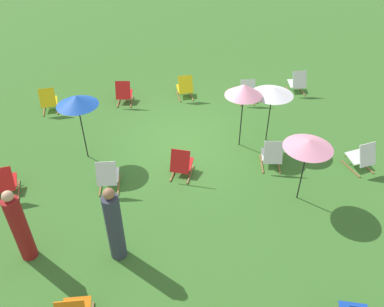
% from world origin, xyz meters
% --- Properties ---
extents(ground_plane, '(40.00, 40.00, 0.00)m').
position_xyz_m(ground_plane, '(0.00, 0.00, 0.00)').
color(ground_plane, '#386B28').
extents(deckchair_0, '(0.49, 0.76, 0.83)m').
position_xyz_m(deckchair_0, '(2.10, 1.75, 0.37)').
color(deckchair_0, olive).
rests_on(deckchair_0, ground).
extents(deckchair_1, '(0.57, 0.81, 0.83)m').
position_xyz_m(deckchair_1, '(-2.08, 1.27, 0.37)').
color(deckchair_1, olive).
rests_on(deckchair_1, ground).
extents(deckchair_2, '(0.57, 0.81, 0.83)m').
position_xyz_m(deckchair_2, '(-0.11, -2.75, 0.37)').
color(deckchair_2, olive).
rests_on(deckchair_2, ground).
extents(deckchair_3, '(0.59, 0.83, 0.83)m').
position_xyz_m(deckchair_3, '(4.33, -2.22, 0.37)').
color(deckchair_3, olive).
rests_on(deckchair_3, ground).
extents(deckchair_5, '(0.54, 0.80, 0.83)m').
position_xyz_m(deckchair_5, '(1.94, -2.52, 0.37)').
color(deckchair_5, olive).
rests_on(deckchair_5, ground).
extents(deckchair_6, '(0.66, 0.86, 0.83)m').
position_xyz_m(deckchair_6, '(-4.38, 1.58, 0.37)').
color(deckchair_6, olive).
rests_on(deckchair_6, ground).
extents(deckchair_8, '(0.50, 0.78, 0.83)m').
position_xyz_m(deckchair_8, '(-4.04, -2.77, 0.37)').
color(deckchair_8, olive).
rests_on(deckchair_8, ground).
extents(deckchair_11, '(0.68, 0.87, 0.83)m').
position_xyz_m(deckchair_11, '(0.29, 1.43, 0.37)').
color(deckchair_11, olive).
rests_on(deckchair_11, ground).
extents(deckchair_12, '(0.64, 0.85, 0.83)m').
position_xyz_m(deckchair_12, '(4.53, 1.77, 0.37)').
color(deckchair_12, olive).
rests_on(deckchair_12, ground).
extents(deckchair_14, '(0.49, 0.77, 0.83)m').
position_xyz_m(deckchair_14, '(-2.15, -2.28, 0.37)').
color(deckchair_14, olive).
rests_on(deckchair_14, ground).
extents(umbrella_0, '(1.10, 1.10, 1.69)m').
position_xyz_m(umbrella_0, '(-2.42, 2.52, 1.58)').
color(umbrella_0, black).
rests_on(umbrella_0, ground).
extents(umbrella_1, '(1.00, 1.00, 1.90)m').
position_xyz_m(umbrella_1, '(-1.44, 0.22, 1.74)').
color(umbrella_1, black).
rests_on(umbrella_1, ground).
extents(umbrella_2, '(1.14, 1.14, 1.69)m').
position_xyz_m(umbrella_2, '(-2.27, 0.04, 1.58)').
color(umbrella_2, black).
rests_on(umbrella_2, ground).
extents(umbrella_3, '(1.05, 1.05, 1.87)m').
position_xyz_m(umbrella_3, '(2.80, 0.41, 1.74)').
color(umbrella_3, black).
rests_on(umbrella_3, ground).
extents(person_0, '(0.44, 0.44, 1.75)m').
position_xyz_m(person_0, '(3.55, 3.71, 0.82)').
color(person_0, maroon).
rests_on(person_0, ground).
extents(person_1, '(0.43, 0.43, 1.79)m').
position_xyz_m(person_1, '(1.74, 3.85, 0.84)').
color(person_1, '#333847').
rests_on(person_1, ground).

